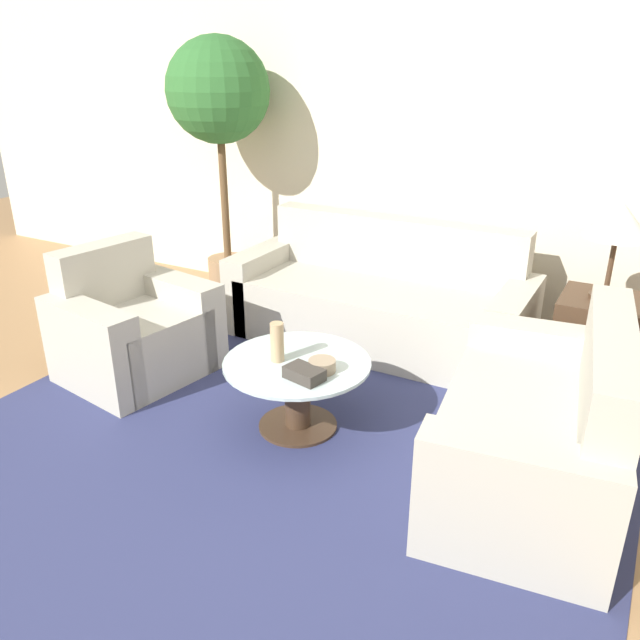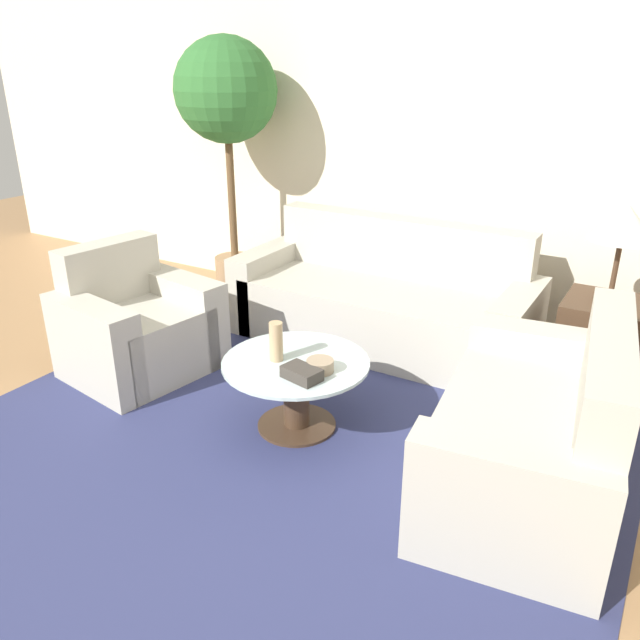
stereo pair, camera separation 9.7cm
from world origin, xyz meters
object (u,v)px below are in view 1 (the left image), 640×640
object	(u,v)px
armchair	(132,331)
loveseat	(543,433)
table_lamp	(619,222)
potted_plant	(219,107)
sofa_main	(380,303)
bowl	(322,366)
vase	(277,342)
book_stack	(304,374)
coffee_table	(297,385)

from	to	relation	value
armchair	loveseat	distance (m)	2.52
table_lamp	potted_plant	xyz separation A→B (m)	(-2.88, 0.20, 0.50)
sofa_main	bowl	distance (m)	1.36
vase	bowl	world-z (taller)	vase
armchair	potted_plant	xyz separation A→B (m)	(-0.27, 1.38, 1.27)
loveseat	table_lamp	xyz separation A→B (m)	(0.09, 1.12, 0.77)
bowl	book_stack	distance (m)	0.12
table_lamp	book_stack	bearing A→B (deg)	-130.74
potted_plant	book_stack	size ratio (longest dim) A/B	9.57
sofa_main	vase	xyz separation A→B (m)	(-0.01, -1.33, 0.23)
loveseat	book_stack	size ratio (longest dim) A/B	6.92
armchair	bowl	xyz separation A→B (m)	(1.44, -0.10, 0.16)
potted_plant	coffee_table	bearing A→B (deg)	-43.12
table_lamp	bowl	world-z (taller)	table_lamp
armchair	potted_plant	bearing A→B (deg)	19.75
coffee_table	potted_plant	xyz separation A→B (m)	(-1.54, 1.45, 1.28)
sofa_main	potted_plant	world-z (taller)	potted_plant
coffee_table	potted_plant	world-z (taller)	potted_plant
bowl	book_stack	world-z (taller)	bowl
loveseat	potted_plant	bearing A→B (deg)	-122.30
potted_plant	loveseat	bearing A→B (deg)	-25.21
coffee_table	table_lamp	xyz separation A→B (m)	(1.34, 1.25, 0.78)
bowl	book_stack	xyz separation A→B (m)	(-0.04, -0.12, -0.00)
armchair	table_lamp	size ratio (longest dim) A/B	1.68
bowl	coffee_table	bearing A→B (deg)	169.09
vase	book_stack	bearing A→B (deg)	-25.77
vase	book_stack	world-z (taller)	vase
vase	bowl	size ratio (longest dim) A/B	1.52
bowl	armchair	bearing A→B (deg)	176.15
table_lamp	potted_plant	bearing A→B (deg)	176.05
loveseat	table_lamp	world-z (taller)	table_lamp
potted_plant	vase	size ratio (longest dim) A/B	9.58
sofa_main	loveseat	size ratio (longest dim) A/B	1.40
armchair	vase	world-z (taller)	armchair
bowl	book_stack	size ratio (longest dim) A/B	0.66
loveseat	vase	world-z (taller)	loveseat
armchair	loveseat	xyz separation A→B (m)	(2.52, 0.07, 0.00)
bowl	book_stack	bearing A→B (deg)	-106.62
armchair	book_stack	distance (m)	1.43
vase	armchair	bearing A→B (deg)	174.90
armchair	book_stack	bearing A→B (deg)	-90.15
loveseat	potted_plant	distance (m)	3.34
vase	bowl	xyz separation A→B (m)	(0.26, 0.01, -0.08)
armchair	book_stack	xyz separation A→B (m)	(1.41, -0.22, 0.16)
table_lamp	bowl	distance (m)	1.84
loveseat	vase	xyz separation A→B (m)	(-1.35, -0.17, 0.23)
armchair	bowl	bearing A→B (deg)	-85.27
potted_plant	bowl	distance (m)	2.52
sofa_main	table_lamp	xyz separation A→B (m)	(1.43, -0.04, 0.77)
bowl	loveseat	bearing A→B (deg)	8.58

